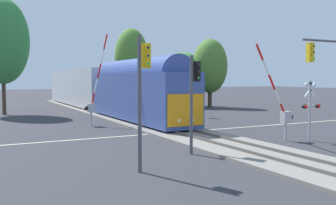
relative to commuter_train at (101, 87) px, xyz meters
name	(u,v)px	position (x,y,z in m)	size (l,w,h in m)	color
ground_plane	(175,132)	(0.00, -17.26, -2.78)	(220.00, 220.00, 0.00)	#333338
road_centre_stripe	(175,132)	(0.00, -17.26, -2.77)	(44.00, 0.20, 0.01)	beige
railway_track	(175,131)	(0.00, -17.26, -2.68)	(4.40, 80.00, 0.32)	gray
commuter_train	(101,87)	(0.00, 0.00, 0.00)	(3.04, 40.42, 5.16)	#384C93
crossing_gate_near	(283,109)	(4.01, -23.49, -0.85)	(2.94, 0.40, 5.78)	#B7B7BC
crossing_signal_mast	(310,104)	(5.55, -24.16, -0.54)	(1.36, 0.44, 3.65)	#B2B2B7
crossing_gate_far	(93,98)	(-4.11, -11.03, -0.54)	(1.97, 0.40, 7.33)	#B7B7BC
traffic_signal_far_side	(184,81)	(6.07, -7.69, 0.72)	(0.53, 0.38, 5.21)	#4C4C51
traffic_signal_median	(194,88)	(-2.74, -24.33, 0.54)	(0.53, 0.38, 4.94)	#4C4C51
traffic_signal_near_left	(143,81)	(-6.45, -26.51, 0.91)	(0.53, 0.38, 5.50)	#4C4C51
elm_centre_background	(131,58)	(6.19, 6.59, 3.70)	(4.47, 4.47, 10.38)	brown
maple_right_background	(210,66)	(14.72, 0.64, 2.57)	(4.49, 4.49, 8.86)	#4C3828
oak_far_right	(183,72)	(12.30, 3.39, 1.86)	(6.19, 6.19, 7.18)	#4C3828
oak_behind_train	(2,41)	(-9.78, 2.09, 4.84)	(5.34, 5.34, 12.07)	#4C3828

